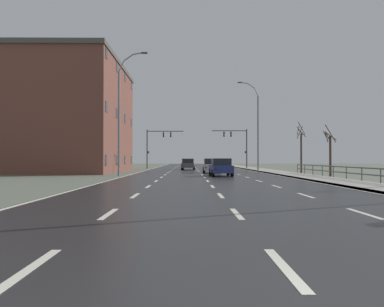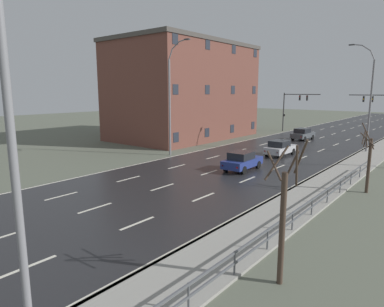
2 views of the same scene
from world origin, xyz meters
name	(u,v)px [view 2 (image 2 of 2)]	position (x,y,z in m)	size (l,w,h in m)	color
ground_plane	(300,145)	(0.00, 48.00, -0.06)	(160.00, 160.00, 0.12)	#5B6051
road_asphalt_strip	(331,135)	(0.00, 59.99, 0.01)	(14.00, 120.00, 0.03)	#232326
guardrail	(281,226)	(9.85, 20.75, 0.71)	(0.07, 32.66, 1.00)	#515459
street_lamp_foreground	(8,130)	(7.47, 10.94, 5.57)	(2.38, 0.24, 11.35)	slate
street_lamp_midground	(369,100)	(7.43, 47.09, 5.55)	(2.69, 0.24, 11.39)	slate
street_lamp_left_bank	(171,101)	(-7.43, 32.63, 5.50)	(2.68, 0.24, 11.28)	slate
traffic_signal_right	(381,108)	(6.53, 58.94, 4.29)	(5.58, 0.36, 6.21)	#38383A
traffic_signal_left	(292,105)	(-6.43, 60.46, 4.33)	(5.93, 0.36, 6.24)	#38383A
car_near_left	(280,148)	(1.21, 39.52, 0.80)	(1.89, 4.13, 1.57)	#B7B7BC
car_far_left	(303,134)	(-1.30, 52.12, 0.80)	(2.00, 4.18, 1.57)	#474C51
car_distant	(242,161)	(1.56, 31.47, 0.80)	(1.95, 4.16, 1.57)	navy
brick_building	(184,91)	(-15.50, 44.22, 6.51)	(12.53, 20.24, 13.00)	brown
bare_tree_near	(283,218)	(11.23, 17.71, 2.34)	(1.35, 1.38, 5.02)	#423328
bare_tree_mid	(368,161)	(11.02, 31.00, 2.09)	(0.94, 1.07, 4.52)	#423328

